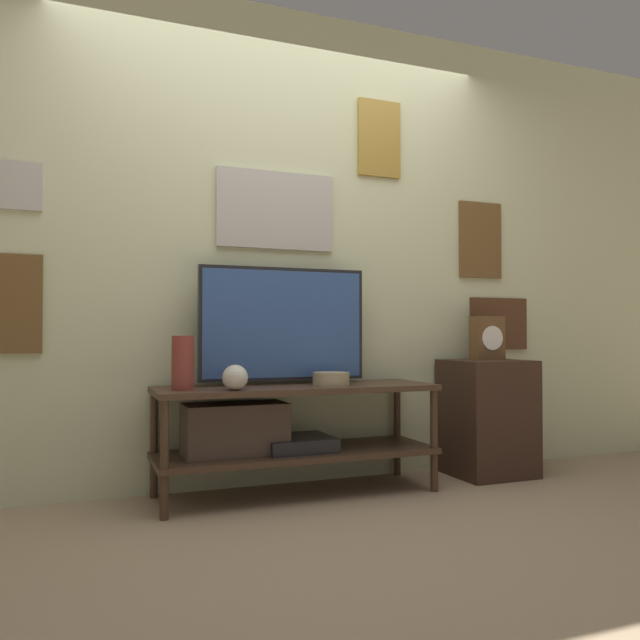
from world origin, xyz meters
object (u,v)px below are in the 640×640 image
vase_round_glass (235,378)px  television (284,324)px  vase_wide_bowl (331,379)px  mantel_clock (487,338)px  vase_tall_ceramic (183,363)px

vase_round_glass → television: bearing=39.0°
vase_round_glass → vase_wide_bowl: bearing=10.9°
vase_wide_bowl → mantel_clock: mantel_clock is taller
vase_wide_bowl → mantel_clock: bearing=6.8°
television → vase_wide_bowl: television is taller
vase_round_glass → mantel_clock: mantel_clock is taller
vase_wide_bowl → mantel_clock: (1.08, 0.13, 0.21)m
vase_round_glass → vase_wide_bowl: 0.55m
vase_tall_ceramic → vase_wide_bowl: 0.77m
vase_tall_ceramic → vase_round_glass: bearing=-25.3°
vase_tall_ceramic → mantel_clock: bearing=3.8°
vase_round_glass → vase_tall_ceramic: bearing=154.7°
vase_tall_ceramic → vase_wide_bowl: (0.77, -0.01, -0.10)m
television → vase_round_glass: size_ratio=7.45×
television → vase_tall_ceramic: size_ratio=3.51×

